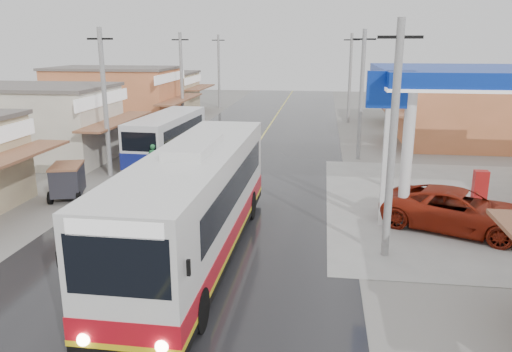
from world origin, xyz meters
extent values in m
plane|color=slate|center=(0.00, 0.00, 0.00)|extent=(120.00, 120.00, 0.00)
cube|color=black|center=(0.00, 15.00, 0.01)|extent=(12.00, 90.00, 0.02)
cube|color=#D8CC4C|center=(0.00, 15.00, 0.02)|extent=(0.15, 90.00, 0.01)
cube|color=gray|center=(13.00, 6.00, 0.01)|extent=(16.00, 16.00, 0.03)
cylinder|color=white|center=(8.00, 9.00, 2.75)|extent=(0.44, 0.44, 5.50)
cylinder|color=white|center=(8.00, 3.00, 2.75)|extent=(0.44, 0.44, 5.50)
cube|color=gray|center=(13.00, 6.00, 0.10)|extent=(4.00, 1.20, 0.20)
cube|color=#B21919|center=(11.80, 6.00, 0.95)|extent=(0.60, 0.45, 1.50)
cube|color=white|center=(7.20, 3.00, 3.00)|extent=(0.25, 0.25, 6.00)
cube|color=#0B2D9F|center=(7.20, 3.00, 5.50)|extent=(1.80, 0.30, 1.40)
cube|color=silver|center=(0.53, -1.00, 2.19)|extent=(2.82, 12.88, 3.16)
cube|color=black|center=(0.53, -1.00, 0.50)|extent=(2.84, 12.90, 0.32)
cube|color=#B10E1A|center=(0.53, -1.00, 1.04)|extent=(2.86, 12.92, 0.59)
cube|color=yellow|center=(0.53, -1.00, 0.68)|extent=(2.87, 12.93, 0.15)
cube|color=black|center=(0.53, -0.46, 2.54)|extent=(2.83, 10.20, 1.07)
cube|color=black|center=(0.46, -7.37, 2.64)|extent=(2.38, 0.15, 1.39)
cube|color=black|center=(0.60, 5.37, 2.64)|extent=(2.38, 0.15, 1.18)
cube|color=white|center=(0.46, -7.37, 3.50)|extent=(2.18, 0.14, 0.37)
cube|color=silver|center=(0.53, -1.00, 3.93)|extent=(1.32, 3.23, 0.32)
cylinder|color=black|center=(-0.71, -5.48, 0.61)|extent=(0.39, 1.18, 1.18)
cylinder|color=black|center=(1.66, -5.51, 0.61)|extent=(0.39, 1.18, 1.18)
cylinder|color=black|center=(-0.62, 3.08, 0.61)|extent=(0.39, 1.18, 1.18)
cylinder|color=black|center=(1.76, 3.06, 0.61)|extent=(0.39, 1.18, 1.18)
sphere|color=#FFF2CC|center=(-0.46, -7.43, 0.82)|extent=(0.30, 0.30, 0.30)
sphere|color=#FFF2CC|center=(1.36, -7.45, 0.82)|extent=(0.30, 0.30, 0.30)
cube|color=black|center=(-1.03, -7.11, 2.59)|extent=(0.08, 0.08, 0.37)
cube|color=black|center=(1.95, -7.14, 2.59)|extent=(0.08, 0.08, 0.37)
cube|color=silver|center=(-4.89, 13.00, 1.69)|extent=(2.77, 8.72, 2.39)
cube|color=navy|center=(-4.89, 13.00, 0.88)|extent=(2.81, 8.76, 0.96)
cube|color=black|center=(-4.89, 13.00, 2.03)|extent=(2.73, 7.29, 0.86)
cube|color=black|center=(-5.12, 8.75, 2.03)|extent=(2.00, 0.23, 1.05)
cylinder|color=black|center=(-6.08, 10.00, 0.50)|extent=(0.34, 0.97, 0.96)
cylinder|color=black|center=(-4.03, 9.89, 0.50)|extent=(0.34, 0.97, 0.96)
cylinder|color=black|center=(-5.74, 16.11, 0.50)|extent=(0.34, 0.97, 0.96)
cylinder|color=black|center=(-3.69, 16.00, 0.50)|extent=(0.34, 0.97, 0.96)
imported|color=maroon|center=(10.12, 2.91, 0.82)|extent=(6.50, 4.92, 1.64)
imported|color=black|center=(-4.31, 8.81, 0.48)|extent=(0.95, 1.89, 0.95)
imported|color=#26743F|center=(-4.31, 8.59, 1.16)|extent=(0.64, 0.48, 1.58)
cube|color=#26262D|center=(-7.18, 4.66, 0.94)|extent=(1.80, 2.26, 1.28)
cube|color=brown|center=(-7.18, 4.66, 1.63)|extent=(1.86, 2.32, 0.10)
cylinder|color=black|center=(-7.65, 3.80, 0.30)|extent=(0.34, 0.62, 0.59)
cylinder|color=black|center=(-8.04, 5.13, 0.30)|extent=(0.34, 0.62, 0.59)
cylinder|color=black|center=(-6.36, 3.98, 0.30)|extent=(0.28, 0.60, 0.59)
cube|color=#26262D|center=(-8.31, 16.12, 0.88)|extent=(1.87, 2.19, 1.21)
cube|color=brown|center=(-8.31, 16.12, 1.53)|extent=(1.93, 2.25, 0.09)
cylinder|color=black|center=(-8.63, 15.26, 0.28)|extent=(0.38, 0.58, 0.56)
cylinder|color=black|center=(-9.18, 16.44, 0.28)|extent=(0.38, 0.58, 0.56)
cylinder|color=black|center=(-7.46, 15.60, 0.28)|extent=(0.33, 0.55, 0.56)
torus|color=black|center=(-5.88, 4.86, 0.10)|extent=(0.80, 0.80, 0.20)
torus|color=black|center=(-5.88, 4.86, 0.31)|extent=(0.80, 0.80, 0.20)
camera|label=1|loc=(4.69, -16.64, 7.27)|focal=35.00mm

